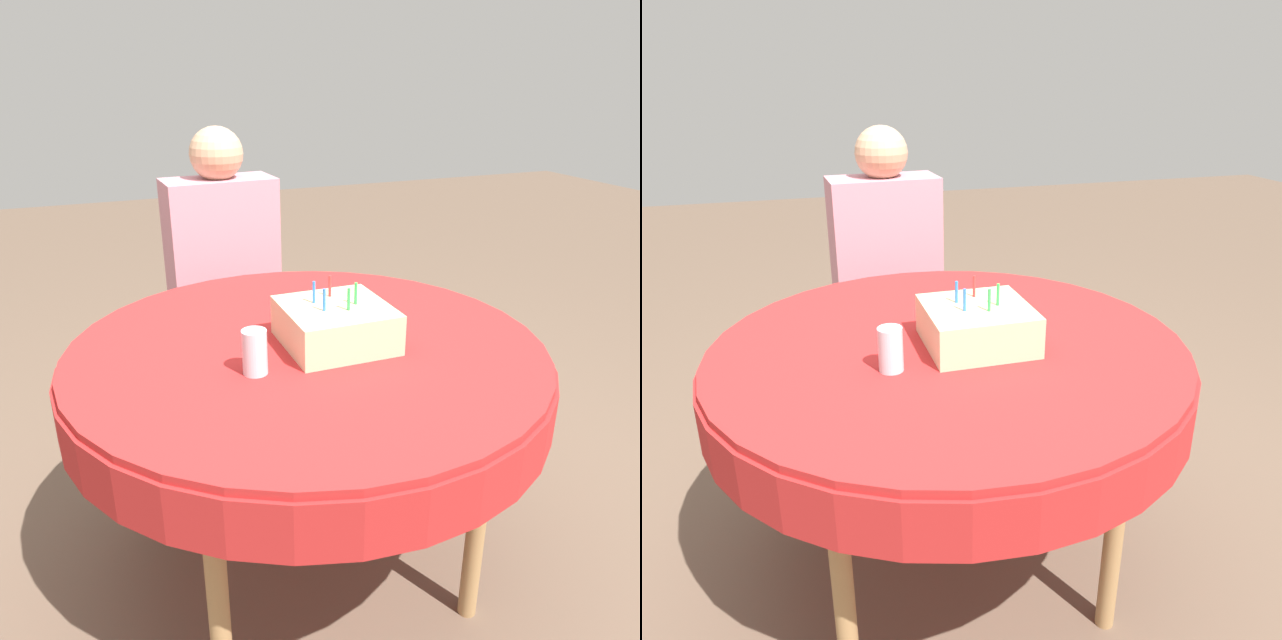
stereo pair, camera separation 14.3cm
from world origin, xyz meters
TOP-DOWN VIEW (x-y plane):
  - ground_plane at (0.00, 0.00)m, footprint 12.00×12.00m
  - dining_table at (0.00, 0.00)m, footprint 1.27×1.27m
  - chair at (-0.02, 0.98)m, footprint 0.41×0.41m
  - person at (-0.01, 0.89)m, footprint 0.42×0.32m
  - birthday_cake at (0.07, -0.03)m, footprint 0.27×0.27m
  - drinking_glass at (-0.17, -0.12)m, footprint 0.06×0.06m

SIDE VIEW (x-z plane):
  - ground_plane at x=0.00m, z-range 0.00..0.00m
  - chair at x=-0.02m, z-range 0.03..0.98m
  - dining_table at x=0.00m, z-range 0.28..1.02m
  - person at x=-0.01m, z-range 0.12..1.34m
  - birthday_cake at x=0.07m, z-range 0.71..0.88m
  - drinking_glass at x=-0.17m, z-range 0.74..0.85m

